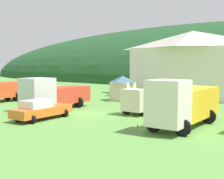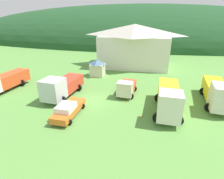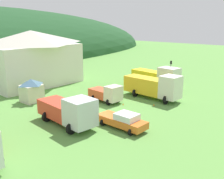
% 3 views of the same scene
% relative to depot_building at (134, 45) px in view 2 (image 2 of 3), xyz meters
% --- Properties ---
extents(ground_plane, '(200.00, 200.00, 0.00)m').
position_rel_depot_building_xyz_m(ground_plane, '(-3.57, -18.98, -4.62)').
color(ground_plane, '#5B9342').
extents(forested_hill_backdrop, '(170.68, 60.00, 30.45)m').
position_rel_depot_building_xyz_m(forested_hill_backdrop, '(-3.57, 43.86, -4.62)').
color(forested_hill_backdrop, '#1E4723').
rests_on(forested_hill_backdrop, ground).
extents(depot_building, '(15.57, 9.80, 8.97)m').
position_rel_depot_building_xyz_m(depot_building, '(0.00, 0.00, 0.00)').
color(depot_building, white).
rests_on(depot_building, ground).
extents(play_shed_cream, '(2.67, 2.52, 3.09)m').
position_rel_depot_building_xyz_m(play_shed_cream, '(-5.94, -8.53, -3.03)').
color(play_shed_cream, beige).
rests_on(play_shed_cream, ground).
extents(heavy_rig_white, '(3.46, 8.21, 3.29)m').
position_rel_depot_building_xyz_m(heavy_rig_white, '(-17.70, -18.59, -2.98)').
color(heavy_rig_white, white).
rests_on(heavy_rig_white, ground).
extents(tow_truck_silver, '(3.75, 7.66, 3.23)m').
position_rel_depot_building_xyz_m(tow_truck_silver, '(-8.15, -18.71, -3.00)').
color(tow_truck_silver, silver).
rests_on(tow_truck_silver, ground).
extents(light_truck_cream, '(2.74, 4.83, 2.34)m').
position_rel_depot_building_xyz_m(light_truck_cream, '(0.52, -16.18, -3.47)').
color(light_truck_cream, beige).
rests_on(light_truck_cream, ground).
extents(heavy_rig_striped, '(3.43, 8.38, 3.56)m').
position_rel_depot_building_xyz_m(heavy_rig_striped, '(5.87, -20.07, -2.83)').
color(heavy_rig_striped, silver).
rests_on(heavy_rig_striped, ground).
extents(flatbed_truck_yellow, '(3.71, 8.68, 3.44)m').
position_rel_depot_building_xyz_m(flatbed_truck_yellow, '(12.00, -16.96, -2.89)').
color(flatbed_truck_yellow, silver).
rests_on(flatbed_truck_yellow, ground).
extents(service_pickup_orange, '(2.41, 5.41, 1.66)m').
position_rel_depot_building_xyz_m(service_pickup_orange, '(-5.13, -23.28, -3.80)').
color(service_pickup_orange, orange).
rests_on(service_pickup_orange, ground).
extents(traffic_cone_near_pickup, '(0.36, 0.36, 0.54)m').
position_rel_depot_building_xyz_m(traffic_cone_near_pickup, '(0.80, -18.67, -4.62)').
color(traffic_cone_near_pickup, orange).
rests_on(traffic_cone_near_pickup, ground).
extents(traffic_cone_mid_row, '(0.36, 0.36, 0.54)m').
position_rel_depot_building_xyz_m(traffic_cone_mid_row, '(3.09, -21.82, -4.62)').
color(traffic_cone_mid_row, orange).
rests_on(traffic_cone_mid_row, ground).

